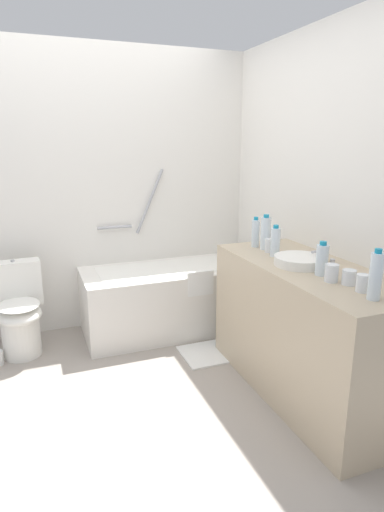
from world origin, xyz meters
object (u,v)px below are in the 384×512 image
object	(u,v)px
sink_faucet	(325,257)
water_bottle_4	(322,260)
water_bottle_0	(376,276)
toilet	(19,312)
bath_mat	(215,352)
drinking_glass_0	(269,245)
water_bottle_2	(256,233)
sink_basin	(300,261)
water_bottle_3	(275,242)
drinking_glass_3	(332,273)
drinking_glass_1	(349,277)
bathtub	(172,296)
water_bottle_1	(266,233)
drinking_glass_2	(362,283)

from	to	relation	value
sink_faucet	water_bottle_4	bearing A→B (deg)	-131.42
water_bottle_0	toilet	bearing A→B (deg)	132.76
sink_faucet	bath_mat	distance (m)	1.19
drinking_glass_0	water_bottle_2	bearing A→B (deg)	93.83
sink_basin	water_bottle_0	xyz separation A→B (m)	(-0.02, -0.64, 0.09)
water_bottle_0	water_bottle_4	size ratio (longest dim) A/B	1.28
water_bottle_3	drinking_glass_3	xyz separation A→B (m)	(-0.00, -0.59, -0.05)
water_bottle_3	drinking_glass_1	world-z (taller)	water_bottle_3
bathtub	bath_mat	world-z (taller)	bathtub
water_bottle_1	bath_mat	size ratio (longest dim) A/B	0.49
sink_faucet	bath_mat	bearing A→B (deg)	127.15
sink_basin	drinking_glass_3	bearing A→B (deg)	-94.95
water_bottle_2	drinking_glass_3	xyz separation A→B (m)	(-0.01, -0.87, -0.05)
water_bottle_2	drinking_glass_2	xyz separation A→B (m)	(0.03, -1.07, -0.06)
water_bottle_1	drinking_glass_3	bearing A→B (deg)	-92.89
water_bottle_2	water_bottle_4	world-z (taller)	water_bottle_2
drinking_glass_1	sink_faucet	bearing A→B (deg)	68.79
toilet	drinking_glass_1	bearing A→B (deg)	43.35
drinking_glass_2	sink_basin	bearing A→B (deg)	91.06
water_bottle_0	bath_mat	size ratio (longest dim) A/B	0.50
bathtub	drinking_glass_2	bearing A→B (deg)	-75.13
water_bottle_1	bath_mat	world-z (taller)	water_bottle_1
toilet	water_bottle_4	size ratio (longest dim) A/B	3.61
sink_faucet	drinking_glass_0	bearing A→B (deg)	118.32
toilet	sink_basin	bearing A→B (deg)	51.31
water_bottle_4	drinking_glass_3	xyz separation A→B (m)	(-0.02, -0.12, -0.04)
bathtub	sink_basin	xyz separation A→B (m)	(0.45, -1.20, 0.59)
water_bottle_3	bath_mat	bearing A→B (deg)	124.39
water_bottle_4	bath_mat	xyz separation A→B (m)	(-0.29, 0.85, -0.94)
sink_faucet	drinking_glass_1	xyz separation A→B (m)	(-0.16, -0.41, 0.00)
water_bottle_0	water_bottle_2	distance (m)	1.18
water_bottle_1	drinking_glass_2	bearing A→B (deg)	-90.02
sink_basin	bathtub	bearing A→B (deg)	110.57
water_bottle_2	drinking_glass_2	distance (m)	1.07
water_bottle_0	drinking_glass_2	size ratio (longest dim) A/B	2.76
water_bottle_4	water_bottle_2	bearing A→B (deg)	91.01
sink_basin	water_bottle_4	bearing A→B (deg)	-91.16
water_bottle_1	drinking_glass_0	world-z (taller)	water_bottle_1
water_bottle_3	drinking_glass_3	distance (m)	0.59
water_bottle_2	drinking_glass_0	world-z (taller)	water_bottle_2
toilet	water_bottle_4	distance (m)	2.27
drinking_glass_3	drinking_glass_1	bearing A→B (deg)	-53.80
sink_basin	water_bottle_4	xyz separation A→B (m)	(-0.00, -0.22, 0.06)
water_bottle_2	water_bottle_4	size ratio (longest dim) A/B	1.11
bathtub	sink_faucet	size ratio (longest dim) A/B	9.99
sink_basin	water_bottle_1	xyz separation A→B (m)	(0.01, 0.44, 0.09)
bathtub	water_bottle_2	bearing A→B (deg)	-56.81
water_bottle_0	drinking_glass_1	xyz separation A→B (m)	(0.04, 0.23, -0.08)
sink_faucet	water_bottle_2	size ratio (longest dim) A/B	0.69
water_bottle_2	bath_mat	bearing A→B (deg)	161.29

